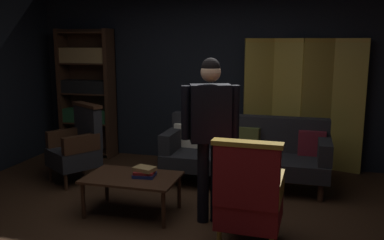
# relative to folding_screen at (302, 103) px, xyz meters

# --- Properties ---
(ground_plane) EXTENTS (10.00, 10.00, 0.00)m
(ground_plane) POSITION_rel_folding_screen_xyz_m (-1.23, -2.30, -0.99)
(ground_plane) COLOR #331E11
(back_wall) EXTENTS (7.20, 0.10, 2.80)m
(back_wall) POSITION_rel_folding_screen_xyz_m (-1.23, 0.15, 0.41)
(back_wall) COLOR black
(back_wall) RESTS_ON ground_plane
(folding_screen) EXTENTS (1.68, 0.29, 1.90)m
(folding_screen) POSITION_rel_folding_screen_xyz_m (0.00, 0.00, 0.00)
(folding_screen) COLOR #B29338
(folding_screen) RESTS_ON ground_plane
(bookshelf) EXTENTS (0.90, 0.32, 2.05)m
(bookshelf) POSITION_rel_folding_screen_xyz_m (-3.38, -0.11, 0.10)
(bookshelf) COLOR #382114
(bookshelf) RESTS_ON ground_plane
(velvet_couch) EXTENTS (2.12, 0.78, 0.88)m
(velvet_couch) POSITION_rel_folding_screen_xyz_m (-0.68, -0.85, -0.53)
(velvet_couch) COLOR #382114
(velvet_couch) RESTS_ON ground_plane
(coffee_table) EXTENTS (1.00, 0.64, 0.42)m
(coffee_table) POSITION_rel_folding_screen_xyz_m (-1.72, -2.14, -0.61)
(coffee_table) COLOR #382114
(coffee_table) RESTS_ON ground_plane
(armchair_gilt_accent) EXTENTS (0.60, 0.59, 1.04)m
(armchair_gilt_accent) POSITION_rel_folding_screen_xyz_m (-0.40, -2.58, -0.50)
(armchair_gilt_accent) COLOR #B78E33
(armchair_gilt_accent) RESTS_ON ground_plane
(armchair_wing_left) EXTENTS (0.80, 0.80, 1.04)m
(armchair_wing_left) POSITION_rel_folding_screen_xyz_m (-2.85, -1.34, -0.50)
(armchair_wing_left) COLOR #382114
(armchair_wing_left) RESTS_ON ground_plane
(standing_figure) EXTENTS (0.56, 0.34, 1.70)m
(standing_figure) POSITION_rel_folding_screen_xyz_m (-0.87, -2.12, 0.04)
(standing_figure) COLOR black
(standing_figure) RESTS_ON ground_plane
(book_navy_cloth) EXTENTS (0.25, 0.22, 0.03)m
(book_navy_cloth) POSITION_rel_folding_screen_xyz_m (-1.59, -2.11, -0.55)
(book_navy_cloth) COLOR navy
(book_navy_cloth) RESTS_ON coffee_table
(book_red_leather) EXTENTS (0.24, 0.21, 0.03)m
(book_red_leather) POSITION_rel_folding_screen_xyz_m (-1.59, -2.11, -0.52)
(book_red_leather) COLOR maroon
(book_red_leather) RESTS_ON book_navy_cloth
(book_tan_leather) EXTENTS (0.25, 0.20, 0.04)m
(book_tan_leather) POSITION_rel_folding_screen_xyz_m (-1.59, -2.11, -0.48)
(book_tan_leather) COLOR #9E7A47
(book_tan_leather) RESTS_ON book_red_leather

